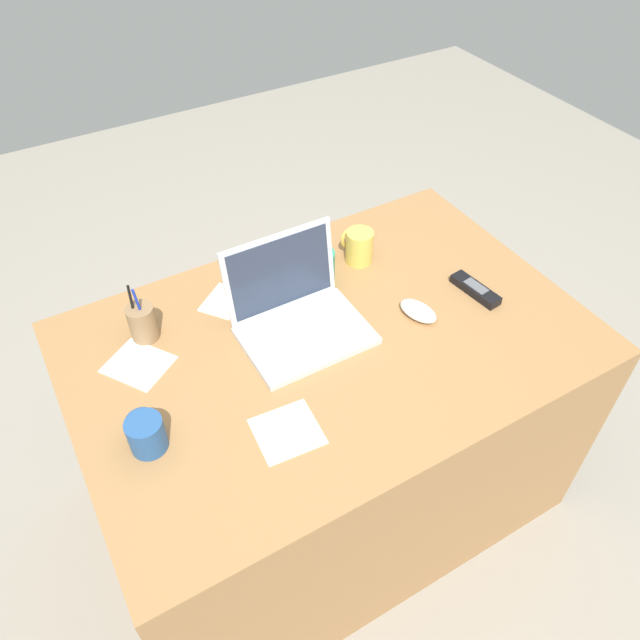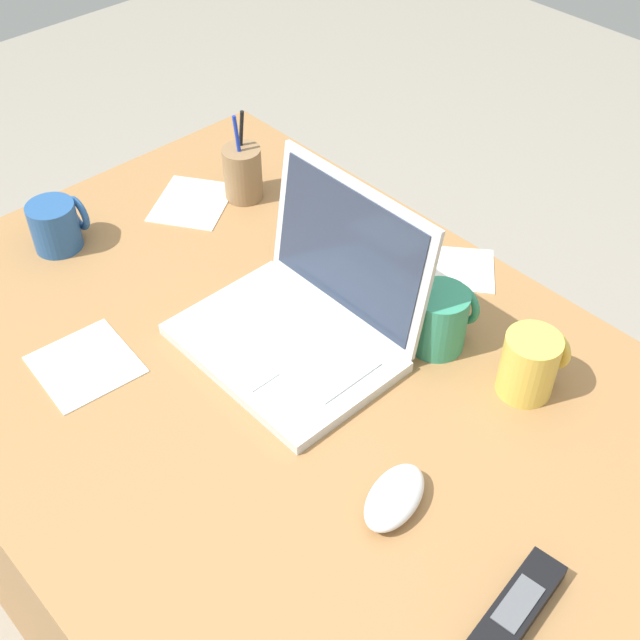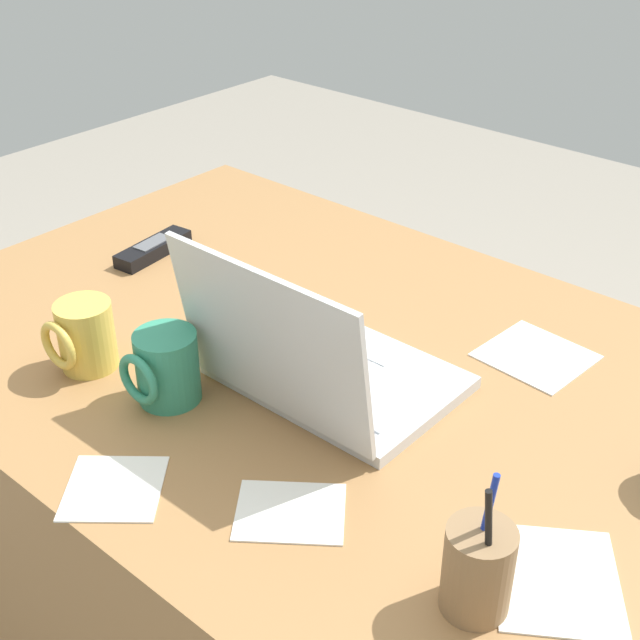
{
  "view_description": "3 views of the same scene",
  "coord_description": "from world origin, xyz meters",
  "px_view_note": "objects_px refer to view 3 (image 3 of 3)",
  "views": [
    {
      "loc": [
        -0.57,
        -0.94,
        1.9
      ],
      "look_at": [
        -0.02,
        0.02,
        0.82
      ],
      "focal_mm": 34.21,
      "sensor_mm": 36.0,
      "label": 1
    },
    {
      "loc": [
        0.62,
        -0.52,
        1.65
      ],
      "look_at": [
        -0.01,
        0.06,
        0.84
      ],
      "focal_mm": 46.08,
      "sensor_mm": 36.0,
      "label": 2
    },
    {
      "loc": [
        -0.7,
        0.8,
        1.47
      ],
      "look_at": [
        0.0,
        -0.0,
        0.82
      ],
      "focal_mm": 49.1,
      "sensor_mm": 36.0,
      "label": 3
    }
  ],
  "objects_px": {
    "laptop": "(318,365)",
    "pen_holder": "(478,569)",
    "coffee_mug_white": "(84,336)",
    "coffee_mug_tall": "(165,368)",
    "cordless_phone": "(153,249)",
    "computer_mouse": "(227,282)"
  },
  "relations": [
    {
      "from": "laptop",
      "to": "pen_holder",
      "type": "height_order",
      "value": "laptop"
    },
    {
      "from": "cordless_phone",
      "to": "pen_holder",
      "type": "height_order",
      "value": "pen_holder"
    },
    {
      "from": "laptop",
      "to": "pen_holder",
      "type": "distance_m",
      "value": 0.4
    },
    {
      "from": "coffee_mug_white",
      "to": "computer_mouse",
      "type": "bearing_deg",
      "value": -88.12
    },
    {
      "from": "coffee_mug_tall",
      "to": "pen_holder",
      "type": "distance_m",
      "value": 0.5
    },
    {
      "from": "coffee_mug_white",
      "to": "coffee_mug_tall",
      "type": "xyz_separation_m",
      "value": [
        -0.15,
        -0.02,
        -0.0
      ]
    },
    {
      "from": "cordless_phone",
      "to": "laptop",
      "type": "bearing_deg",
      "value": 165.88
    },
    {
      "from": "coffee_mug_white",
      "to": "coffee_mug_tall",
      "type": "distance_m",
      "value": 0.15
    },
    {
      "from": "pen_holder",
      "to": "laptop",
      "type": "bearing_deg",
      "value": -25.44
    },
    {
      "from": "computer_mouse",
      "to": "pen_holder",
      "type": "relative_size",
      "value": 0.66
    },
    {
      "from": "laptop",
      "to": "cordless_phone",
      "type": "bearing_deg",
      "value": -14.12
    },
    {
      "from": "laptop",
      "to": "computer_mouse",
      "type": "distance_m",
      "value": 0.33
    },
    {
      "from": "pen_holder",
      "to": "cordless_phone",
      "type": "bearing_deg",
      "value": -19.05
    },
    {
      "from": "coffee_mug_white",
      "to": "pen_holder",
      "type": "xyz_separation_m",
      "value": [
        -0.65,
        0.01,
        0.0
      ]
    },
    {
      "from": "coffee_mug_white",
      "to": "cordless_phone",
      "type": "bearing_deg",
      "value": -54.85
    },
    {
      "from": "coffee_mug_white",
      "to": "pen_holder",
      "type": "bearing_deg",
      "value": 179.55
    },
    {
      "from": "computer_mouse",
      "to": "cordless_phone",
      "type": "relative_size",
      "value": 0.7
    },
    {
      "from": "computer_mouse",
      "to": "coffee_mug_tall",
      "type": "relative_size",
      "value": 1.11
    },
    {
      "from": "cordless_phone",
      "to": "computer_mouse",
      "type": "bearing_deg",
      "value": 178.53
    },
    {
      "from": "computer_mouse",
      "to": "laptop",
      "type": "bearing_deg",
      "value": 142.86
    },
    {
      "from": "laptop",
      "to": "coffee_mug_tall",
      "type": "distance_m",
      "value": 0.2
    },
    {
      "from": "laptop",
      "to": "coffee_mug_white",
      "type": "distance_m",
      "value": 0.34
    }
  ]
}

